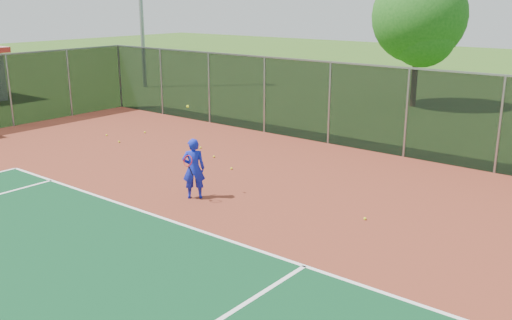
% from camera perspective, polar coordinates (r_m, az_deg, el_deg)
% --- Properties ---
extents(ground, '(120.00, 120.00, 0.00)m').
position_cam_1_polar(ground, '(10.95, -13.32, -12.98)').
color(ground, '#2D5317').
rests_on(ground, ground).
extents(court_apron, '(30.00, 20.00, 0.02)m').
position_cam_1_polar(court_apron, '(12.12, -5.82, -9.61)').
color(court_apron, maroon).
rests_on(court_apron, ground).
extents(fence_back, '(30.00, 0.06, 3.03)m').
position_cam_1_polar(fence_back, '(19.70, 14.83, 4.66)').
color(fence_back, black).
rests_on(fence_back, court_apron).
extents(tennis_player, '(0.71, 0.76, 2.49)m').
position_cam_1_polar(tennis_player, '(15.26, -6.26, -0.85)').
color(tennis_player, '#131EB3').
rests_on(tennis_player, court_apron).
extents(practice_ball_0, '(0.07, 0.07, 0.07)m').
position_cam_1_polar(practice_ball_0, '(19.33, -4.23, 0.34)').
color(practice_ball_0, yellow).
rests_on(practice_ball_0, court_apron).
extents(practice_ball_1, '(0.07, 0.07, 0.07)m').
position_cam_1_polar(practice_ball_1, '(23.26, -11.06, 2.74)').
color(practice_ball_1, yellow).
rests_on(practice_ball_1, court_apron).
extents(practice_ball_2, '(0.07, 0.07, 0.07)m').
position_cam_1_polar(practice_ball_2, '(21.91, -13.52, 1.79)').
color(practice_ball_2, yellow).
rests_on(practice_ball_2, court_apron).
extents(practice_ball_3, '(0.07, 0.07, 0.07)m').
position_cam_1_polar(practice_ball_3, '(23.09, -14.71, 2.42)').
color(practice_ball_3, yellow).
rests_on(practice_ball_3, court_apron).
extents(practice_ball_5, '(0.07, 0.07, 0.07)m').
position_cam_1_polar(practice_ball_5, '(14.16, 10.85, -5.78)').
color(practice_ball_5, yellow).
rests_on(practice_ball_5, court_apron).
extents(practice_ball_6, '(0.07, 0.07, 0.07)m').
position_cam_1_polar(practice_ball_6, '(17.94, -2.47, -0.85)').
color(practice_ball_6, yellow).
rests_on(practice_ball_6, court_apron).
extents(practice_ball_7, '(0.07, 0.07, 0.07)m').
position_cam_1_polar(practice_ball_7, '(20.55, -5.57, 1.25)').
color(practice_ball_7, yellow).
rests_on(practice_ball_7, court_apron).
extents(tree_back_left, '(4.56, 4.56, 6.69)m').
position_cam_1_polar(tree_back_left, '(29.29, 16.09, 13.27)').
color(tree_back_left, '#3A2315').
rests_on(tree_back_left, ground).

